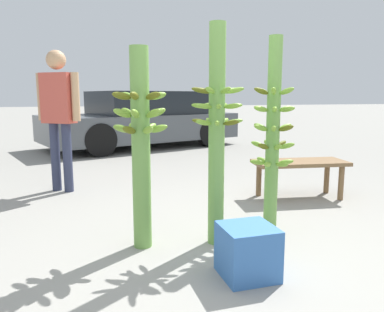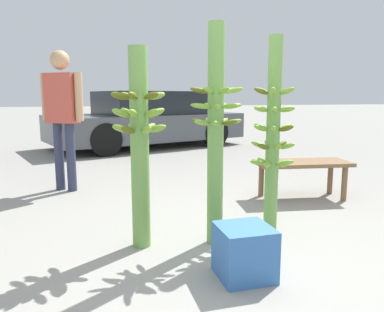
% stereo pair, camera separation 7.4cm
% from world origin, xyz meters
% --- Properties ---
extents(ground_plane, '(80.00, 80.00, 0.00)m').
position_xyz_m(ground_plane, '(0.00, 0.00, 0.00)').
color(ground_plane, gray).
extents(banana_stalk_left, '(0.41, 0.41, 1.49)m').
position_xyz_m(banana_stalk_left, '(-0.56, 0.33, 0.79)').
color(banana_stalk_left, '#6B9E47').
rests_on(banana_stalk_left, ground_plane).
extents(banana_stalk_center, '(0.40, 0.40, 1.66)m').
position_xyz_m(banana_stalk_center, '(0.00, 0.24, 0.86)').
color(banana_stalk_center, '#6B9E47').
rests_on(banana_stalk_center, ground_plane).
extents(banana_stalk_right, '(0.37, 0.37, 1.61)m').
position_xyz_m(banana_stalk_right, '(0.55, 0.37, 0.83)').
color(banana_stalk_right, '#6B9E47').
rests_on(banana_stalk_right, ground_plane).
extents(vendor_person, '(0.52, 0.41, 1.66)m').
position_xyz_m(vendor_person, '(-1.21, 2.29, 1.00)').
color(vendor_person, '#2D334C').
rests_on(vendor_person, ground_plane).
extents(market_bench, '(1.07, 0.57, 0.42)m').
position_xyz_m(market_bench, '(1.35, 1.19, 0.35)').
color(market_bench, brown).
rests_on(market_bench, ground_plane).
extents(parked_car, '(4.56, 3.06, 1.24)m').
position_xyz_m(parked_car, '(0.39, 6.03, 0.60)').
color(parked_car, '#4C5156').
rests_on(parked_car, ground_plane).
extents(produce_crate, '(0.33, 0.33, 0.33)m').
position_xyz_m(produce_crate, '(-0.00, -0.34, 0.17)').
color(produce_crate, '#386BB2').
rests_on(produce_crate, ground_plane).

